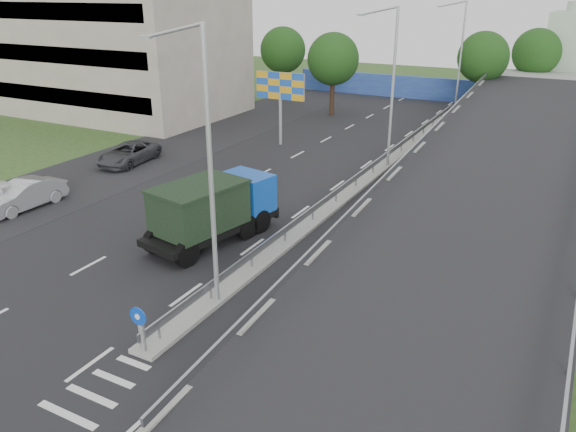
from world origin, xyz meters
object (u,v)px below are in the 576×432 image
Objects in this scene: lamp_post_mid at (390,80)px; dump_truck at (213,208)px; parked_car_c at (129,153)px; sign_bollard at (141,329)px; lamp_post_far at (459,51)px; parked_car_b at (23,195)px; billboard at (280,90)px; lamp_post_near at (205,158)px.

lamp_post_mid reaches higher than dump_truck.
dump_truck is 1.41× the size of parked_car_c.
sign_bollard is at bearing -90.26° from lamp_post_mid.
dump_truck is (-3.34, -35.13, -4.13)m from lamp_post_far.
lamp_post_far reaches higher than parked_car_b.
parked_car_c is (-6.81, -9.35, -3.48)m from billboard.
lamp_post_mid is 1.00× the size of lamp_post_far.
lamp_post_mid reaches higher than parked_car_c.
billboard reaches higher than parked_car_b.
dump_truck is at bearing 124.43° from lamp_post_near.
parked_car_c is at bearing -155.21° from lamp_post_mid.
lamp_post_near is 16.15m from parked_car_b.
lamp_post_near is at bearing -90.00° from lamp_post_far.
sign_bollard is 16.53m from parked_car_b.
sign_bollard is 0.17× the size of lamp_post_near.
lamp_post_near is 2.14× the size of parked_car_b.
sign_bollard is 27.53m from billboard.
parked_car_b is at bearing -161.76° from dump_truck.
parked_car_b is (-14.84, 7.27, -0.26)m from sign_bollard.
billboard is at bearing -116.84° from lamp_post_far.
sign_bollard is at bearing -58.38° from dump_truck.
dump_truck is at bearing -102.44° from lamp_post_mid.
sign_bollard is 22.83m from parked_car_c.
parked_car_c is (-15.92, -27.35, -5.10)m from lamp_post_far.
lamp_post_mid is at bearing -90.00° from lamp_post_far.
lamp_post_mid is 22.87m from parked_car_b.
billboard is 1.17× the size of parked_car_b.
sign_bollard is 44.08m from lamp_post_far.
lamp_post_far is 32.05m from parked_car_c.
lamp_post_near is 40.00m from lamp_post_far.
parked_car_b is at bearing -112.25° from lamp_post_far.
dump_truck is 14.82m from parked_car_c.
dump_truck is at bearing -95.43° from lamp_post_far.
parked_car_c is at bearing 133.81° from sign_bollard.
billboard is 18.25m from dump_truck.
parked_car_c is (-0.97, 9.20, -0.07)m from parked_car_b.
sign_bollard is at bearing -90.14° from lamp_post_far.
lamp_post_far is at bearing 69.24° from parked_car_b.
billboard is (-9.11, 2.00, -1.62)m from lamp_post_mid.
dump_truck is at bearing -71.38° from billboard.
lamp_post_near is at bearing -67.51° from billboard.
dump_truck is 11.73m from parked_car_b.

